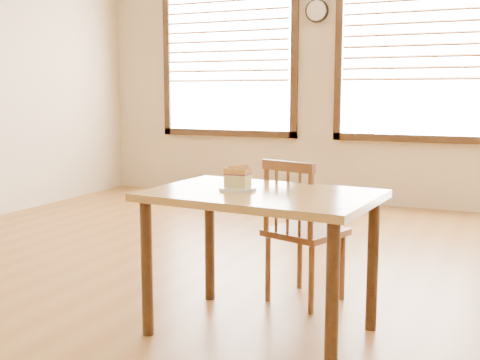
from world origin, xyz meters
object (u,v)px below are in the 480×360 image
at_px(cafe_chair_main, 302,230).
at_px(wall_clock, 317,11).
at_px(plate, 238,189).
at_px(cake_slice, 237,176).
at_px(cafe_table_main, 261,212).

bearing_deg(cafe_chair_main, wall_clock, -55.86).
xyz_separation_m(cafe_chair_main, plate, (-0.18, -0.52, 0.32)).
distance_m(wall_clock, cake_slice, 4.12).
bearing_deg(cafe_table_main, cafe_chair_main, 89.04).
xyz_separation_m(cafe_chair_main, cake_slice, (-0.18, -0.52, 0.38)).
relative_size(cafe_chair_main, cake_slice, 6.66).
relative_size(cafe_table_main, cake_slice, 9.12).
xyz_separation_m(cafe_table_main, cake_slice, (-0.13, 0.00, 0.18)).
xyz_separation_m(wall_clock, cafe_table_main, (0.89, -3.83, -1.51)).
bearing_deg(cake_slice, plate, 4.09).
xyz_separation_m(cafe_table_main, cafe_chair_main, (0.05, 0.52, -0.20)).
height_order(wall_clock, cafe_chair_main, wall_clock).
xyz_separation_m(plate, cake_slice, (-0.00, -0.00, 0.07)).
distance_m(cafe_chair_main, plate, 0.64).
bearing_deg(cafe_table_main, cake_slice, -175.66).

